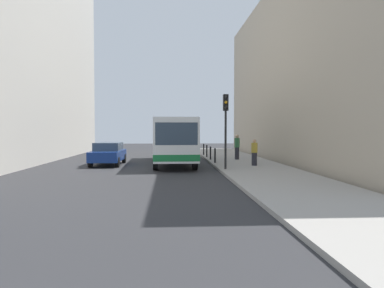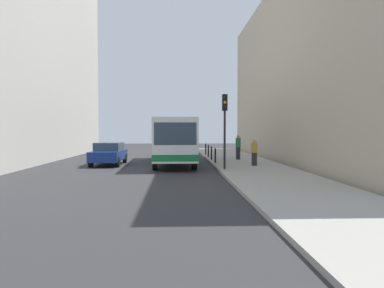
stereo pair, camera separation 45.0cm
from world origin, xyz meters
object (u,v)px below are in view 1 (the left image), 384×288
Objects in this scene: car_beside_bus at (108,153)px; bollard_farthest at (204,149)px; pedestrian_mid_sidewalk at (237,147)px; traffic_light at (226,117)px; bollard_far at (207,151)px; bus at (173,138)px; bollard_mid at (210,153)px; bollard_near at (215,156)px; pedestrian_near_signal at (254,152)px.

car_beside_bus is 10.25m from bollard_farthest.
pedestrian_mid_sidewalk reaches higher than car_beside_bus.
traffic_light is at bearing -24.89° from pedestrian_mid_sidewalk.
bollard_farthest is at bearing 90.00° from bollard_far.
bus is 11.67× the size of bollard_mid.
bus reaches higher than bollard_near.
traffic_light reaches higher than pedestrian_near_signal.
bollard_farthest is (6.98, 7.51, -0.16)m from car_beside_bus.
bollard_mid is at bearing 113.80° from pedestrian_near_signal.
pedestrian_mid_sidewalk is (1.96, -5.21, 0.43)m from bollard_farthest.
traffic_light is 2.58× the size of pedestrian_near_signal.
bollard_near is 3.38m from pedestrian_mid_sidewalk.
bollard_mid is (6.98, 2.22, -0.16)m from car_beside_bus.
bollard_mid is at bearing -90.00° from bollard_farthest.
car_beside_bus reaches higher than bollard_mid.
pedestrian_mid_sidewalk is (1.96, -2.56, 0.43)m from bollard_far.
pedestrian_near_signal is 4.69m from pedestrian_mid_sidewalk.
car_beside_bus is 2.45× the size of pedestrian_mid_sidewalk.
bollard_near and bollard_farthest have the same top height.
pedestrian_near_signal is at bearing -73.48° from bollard_far.
bus reaches higher than bollard_far.
bollard_farthest is at bearing 90.00° from bollard_near.
bus is 3.30m from bollard_mid.
traffic_light is (7.08, -4.30, 2.22)m from car_beside_bus.
bollard_farthest is at bearing -113.84° from bus.
bollard_mid is 2.01m from pedestrian_mid_sidewalk.
car_beside_bus reaches higher than bollard_far.
traffic_light reaches higher than pedestrian_mid_sidewalk.
bollard_far is 0.60× the size of pedestrian_near_signal.
car_beside_bus is 2.78× the size of pedestrian_near_signal.
bollard_near is 2.93m from pedestrian_near_signal.
pedestrian_mid_sidewalk reaches higher than bollard_far.
bus is at bearing 145.92° from pedestrian_near_signal.
car_beside_bus is at bearing 164.12° from pedestrian_near_signal.
bus is 11.67× the size of bollard_far.
bollard_mid is (0.00, 2.64, 0.00)m from bollard_near.
traffic_light is at bearing -138.21° from pedestrian_near_signal.
bollard_farthest is at bearing -168.56° from pedestrian_mid_sidewalk.
pedestrian_mid_sidewalk reaches higher than bollard_mid.
pedestrian_near_signal is at bearing 43.02° from traffic_light.
pedestrian_near_signal is 0.88× the size of pedestrian_mid_sidewalk.
bollard_farthest is at bearing 90.00° from bollard_mid.
car_beside_bus is at bearing -145.11° from bollard_far.
bus reaches higher than pedestrian_near_signal.
traffic_light is 4.32× the size of bollard_mid.
pedestrian_near_signal is at bearing 166.17° from car_beside_bus.
car_beside_bus is 4.66× the size of bollard_near.
bollard_far is at bearing 90.00° from bollard_near.
bollard_mid is at bearing -90.00° from bollard_far.
car_beside_bus is (-4.22, -0.78, -0.94)m from bus.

